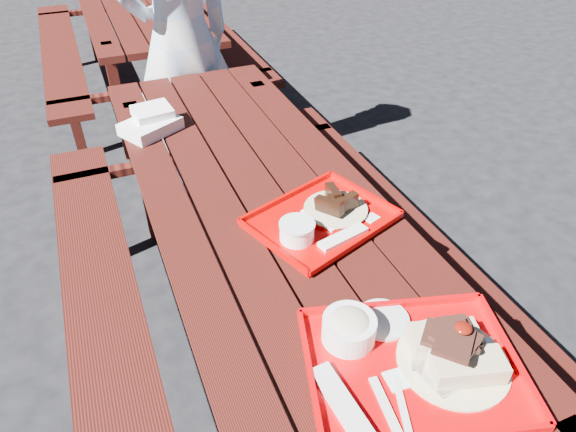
% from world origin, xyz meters
% --- Properties ---
extents(ground, '(60.00, 60.00, 0.00)m').
position_xyz_m(ground, '(0.00, 0.00, 0.00)').
color(ground, black).
rests_on(ground, ground).
extents(picnic_table_near, '(1.41, 2.40, 0.75)m').
position_xyz_m(picnic_table_near, '(-0.00, 0.00, 0.56)').
color(picnic_table_near, '#3C110B').
rests_on(picnic_table_near, ground).
extents(picnic_table_far, '(1.41, 2.40, 0.75)m').
position_xyz_m(picnic_table_far, '(-0.00, 2.80, 0.56)').
color(picnic_table_far, '#3C110B').
rests_on(picnic_table_far, ground).
extents(near_tray, '(0.56, 0.48, 0.15)m').
position_xyz_m(near_tray, '(0.08, -0.68, 0.79)').
color(near_tray, '#C50105').
rests_on(near_tray, picnic_table_near).
extents(far_tray, '(0.50, 0.44, 0.07)m').
position_xyz_m(far_tray, '(0.11, -0.14, 0.77)').
color(far_tray, '#C10000').
rests_on(far_tray, picnic_table_near).
extents(white_cloth, '(0.26, 0.24, 0.09)m').
position_xyz_m(white_cloth, '(-0.25, 0.67, 0.79)').
color(white_cloth, white).
rests_on(white_cloth, picnic_table_near).
extents(person, '(0.73, 0.59, 1.73)m').
position_xyz_m(person, '(0.04, 1.36, 0.86)').
color(person, '#AAC8E4').
rests_on(person, ground).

